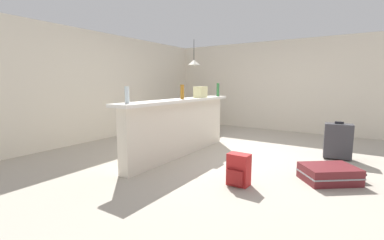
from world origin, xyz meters
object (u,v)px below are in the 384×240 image
Objects in this scene: bottle_amber at (182,92)px; dining_chair_near_partition at (207,114)px; pendant_lamp at (194,62)px; bottle_clear at (127,95)px; suitcase_flat_maroon at (329,174)px; grocery_bag at (200,92)px; suitcase_upright_charcoal at (338,141)px; dining_table at (193,108)px; backpack_red at (238,170)px; bottle_green at (218,90)px.

dining_chair_near_partition is (2.09, 0.68, -0.66)m from bottle_amber.
pendant_lamp reaches higher than bottle_amber.
bottle_clear is 0.28× the size of suitcase_flat_maroon.
suitcase_upright_charcoal is at bearing -75.22° from grocery_bag.
suitcase_upright_charcoal is (2.51, -2.53, -0.83)m from bottle_clear.
bottle_amber is at bearing -151.69° from dining_table.
pendant_lamp is 1.08× the size of suitcase_upright_charcoal.
pendant_lamp is at bearing 75.14° from suitcase_upright_charcoal.
grocery_bag is at bearing -142.73° from dining_table.
bottle_clear reaches higher than suitcase_flat_maroon.
grocery_bag is 0.62× the size of backpack_red.
bottle_green is 1.10× the size of grocery_bag.
bottle_green is 0.39× the size of pendant_lamp.
bottle_amber is (1.26, -0.08, 0.01)m from bottle_clear.
grocery_bag is 1.75m from dining_chair_near_partition.
suitcase_upright_charcoal is (2.07, -0.98, 0.13)m from backpack_red.
suitcase_flat_maroon is at bearing -90.60° from bottle_amber.
suitcase_upright_charcoal is at bearing 0.30° from suitcase_flat_maroon.
pendant_lamp is at bearing 36.46° from grocery_bag.
backpack_red is at bearing -138.93° from pendant_lamp.
grocery_bag is at bearing 174.21° from bottle_green.
bottle_amber is 0.62× the size of backpack_red.
bottle_green is 2.67m from backpack_red.
bottle_green is at bearing -3.68° from bottle_clear.
bottle_green reaches higher than bottle_amber.
pendant_lamp reaches higher than suitcase_flat_maroon.
dining_chair_near_partition is 1.46m from pendant_lamp.
bottle_amber is 1.00× the size of grocery_bag.
bottle_amber reaches higher than suitcase_flat_maroon.
pendant_lamp is (2.22, 1.17, 0.71)m from bottle_amber.
suitcase_flat_maroon is 1.28× the size of suitcase_upright_charcoal.
bottle_clear is 0.93× the size of grocery_bag.
suitcase_upright_charcoal is (-0.96, -3.62, -1.56)m from pendant_lamp.
dining_chair_near_partition is 3.81m from suitcase_flat_maroon.
backpack_red is (-0.81, -1.47, -0.97)m from bottle_amber.
bottle_amber is 0.28× the size of dining_chair_near_partition.
bottle_clear is 0.93× the size of bottle_amber.
bottle_clear is at bearing -169.84° from dining_chair_near_partition.
suitcase_upright_charcoal is at bearing -62.86° from bottle_amber.
pendant_lamp is 4.06m from suitcase_upright_charcoal.
bottle_clear is 1.88m from backpack_red.
dining_chair_near_partition is at bearing 56.00° from suitcase_flat_maroon.
backpack_red is at bearing -73.98° from bottle_clear.
bottle_clear is at bearing -162.61° from pendant_lamp.
grocery_bag is 0.36× the size of pendant_lamp.
suitcase_flat_maroon is 1.27m from backpack_red.
dining_chair_near_partition is 2.21× the size of backpack_red.
suitcase_upright_charcoal is at bearing -25.41° from backpack_red.
grocery_bag is 0.24× the size of dining_table.
bottle_amber is 2.30m from dining_chair_near_partition.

